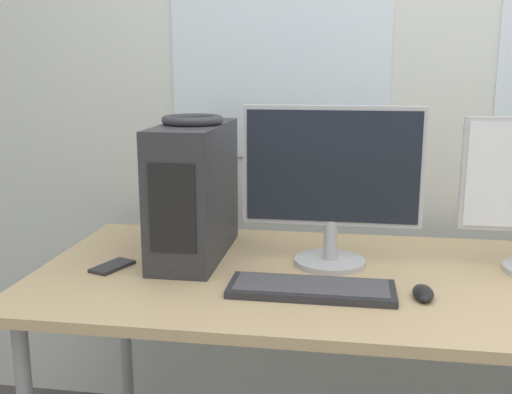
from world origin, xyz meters
name	(u,v)px	position (x,y,z in m)	size (l,w,h in m)	color
wall_back	(443,57)	(0.00, 0.96, 1.35)	(8.00, 0.07, 2.70)	silver
desk	(457,296)	(0.00, 0.42, 0.71)	(2.33, 0.83, 0.76)	tan
pc_tower	(194,191)	(-0.76, 0.53, 0.96)	(0.18, 0.45, 0.40)	#2D2D33
headphones	(193,120)	(-0.76, 0.53, 1.17)	(0.18, 0.18, 0.03)	#333338
monitor_main	(332,179)	(-0.35, 0.50, 1.01)	(0.51, 0.21, 0.46)	#B7B7BC
keyboard	(311,289)	(-0.38, 0.27, 0.77)	(0.42, 0.15, 0.02)	#28282D
mouse	(423,293)	(-0.11, 0.28, 0.77)	(0.05, 0.10, 0.03)	black
cell_phone	(112,266)	(-0.96, 0.37, 0.76)	(0.11, 0.14, 0.01)	#232328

